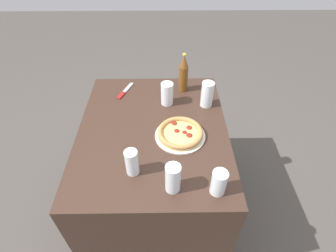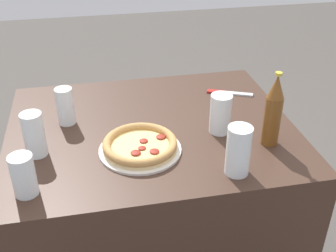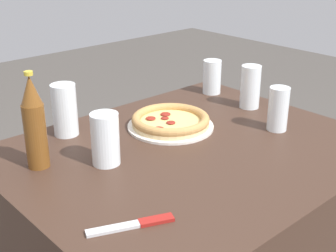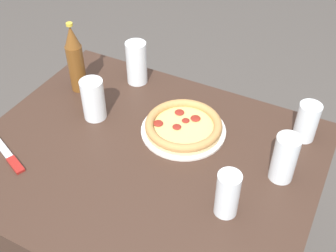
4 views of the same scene
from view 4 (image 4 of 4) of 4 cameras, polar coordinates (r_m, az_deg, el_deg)
name	(u,v)px [view 4 (image 4 of 4)]	position (r m, az deg, el deg)	size (l,w,h in m)	color
table	(148,228)	(1.55, -2.76, -13.60)	(1.01, 0.82, 0.74)	#3D281E
pizza_veggie	(183,126)	(1.32, 2.11, -0.04)	(0.27, 0.27, 0.04)	silver
glass_mango_juice	(307,123)	(1.34, 18.26, 0.43)	(0.07, 0.07, 0.13)	white
glass_iced_tea	(137,65)	(1.51, -4.27, 8.25)	(0.07, 0.07, 0.16)	white
glass_water	(227,196)	(1.08, 8.03, -9.36)	(0.06, 0.06, 0.14)	white
glass_orange_juice	(284,159)	(1.19, 15.49, -4.33)	(0.07, 0.07, 0.15)	white
glass_lemonade	(93,101)	(1.37, -10.06, 3.41)	(0.07, 0.07, 0.14)	white
beer_bottle	(75,59)	(1.48, -12.46, 8.83)	(0.06, 0.06, 0.26)	brown
knife	(9,156)	(1.33, -20.76, -3.82)	(0.18, 0.09, 0.01)	maroon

